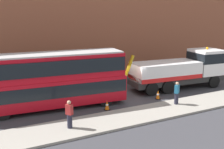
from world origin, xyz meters
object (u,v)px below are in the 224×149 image
Objects in this scene: recovery_tow_truck at (182,69)px; traffic_cone_midway at (158,95)px; pedestrian_onlooker at (69,115)px; traffic_cone_near_bus at (107,105)px; double_decker_bus at (50,79)px; pedestrian_bystander at (177,93)px.

traffic_cone_midway is at bearing -150.79° from recovery_tow_truck.
pedestrian_onlooker is at bearing -163.70° from traffic_cone_midway.
recovery_tow_truck is 14.20× the size of traffic_cone_near_bus.
recovery_tow_truck is 12.14m from double_decker_bus.
recovery_tow_truck is 14.20× the size of traffic_cone_midway.
double_decker_bus is 4.37m from pedestrian_onlooker.
traffic_cone_midway is (8.23, -1.81, -1.89)m from double_decker_bus.
pedestrian_onlooker is 4.01m from traffic_cone_near_bus.
pedestrian_bystander is at bearing -129.80° from recovery_tow_truck.
recovery_tow_truck is at bearing 4.59° from double_decker_bus.
pedestrian_bystander reaches higher than traffic_cone_midway.
traffic_cone_near_bus is at bearing -161.35° from recovery_tow_truck.
pedestrian_bystander is 2.04m from traffic_cone_midway.
traffic_cone_midway is (4.73, 0.36, 0.00)m from traffic_cone_near_bus.
pedestrian_onlooker is (0.09, -4.19, -1.25)m from double_decker_bus.
double_decker_bus is at bearing 57.36° from pedestrian_onlooker.
pedestrian_onlooker is at bearing -149.35° from traffic_cone_near_bus.
double_decker_bus is 15.53× the size of traffic_cone_midway.
pedestrian_onlooker is (-12.04, -4.15, -0.77)m from recovery_tow_truck.
traffic_cone_midway is at bearing -22.23° from pedestrian_bystander.
double_decker_bus reaches higher than traffic_cone_midway.
double_decker_bus is 4.53m from traffic_cone_near_bus.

